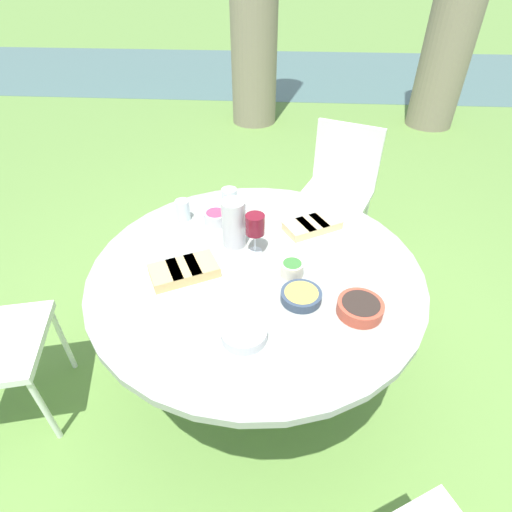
{
  "coord_description": "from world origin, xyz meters",
  "views": [
    {
      "loc": [
        0.09,
        -1.29,
        1.79
      ],
      "look_at": [
        0.0,
        0.0,
        0.77
      ],
      "focal_mm": 28.0,
      "sensor_mm": 36.0,
      "label": 1
    }
  ],
  "objects_px": {
    "water_pitcher": "(234,223)",
    "chair_near_left": "(339,183)",
    "dining_table": "(256,282)",
    "wine_glass": "(255,226)"
  },
  "relations": [
    {
      "from": "water_pitcher",
      "to": "chair_near_left",
      "type": "bearing_deg",
      "value": 59.36
    },
    {
      "from": "dining_table",
      "to": "wine_glass",
      "type": "xyz_separation_m",
      "value": [
        -0.01,
        0.11,
        0.22
      ]
    },
    {
      "from": "dining_table",
      "to": "chair_near_left",
      "type": "bearing_deg",
      "value": 67.47
    },
    {
      "from": "water_pitcher",
      "to": "dining_table",
      "type": "bearing_deg",
      "value": -55.99
    },
    {
      "from": "dining_table",
      "to": "water_pitcher",
      "type": "bearing_deg",
      "value": 124.01
    },
    {
      "from": "chair_near_left",
      "to": "wine_glass",
      "type": "distance_m",
      "value": 1.19
    },
    {
      "from": "dining_table",
      "to": "wine_glass",
      "type": "distance_m",
      "value": 0.25
    },
    {
      "from": "chair_near_left",
      "to": "water_pitcher",
      "type": "bearing_deg",
      "value": -120.64
    },
    {
      "from": "dining_table",
      "to": "water_pitcher",
      "type": "xyz_separation_m",
      "value": [
        -0.11,
        0.16,
        0.19
      ]
    },
    {
      "from": "chair_near_left",
      "to": "water_pitcher",
      "type": "distance_m",
      "value": 1.19
    }
  ]
}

